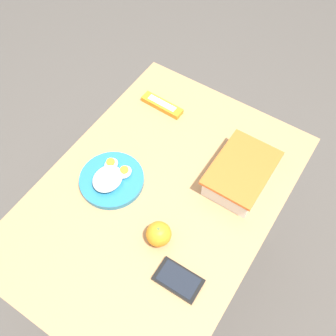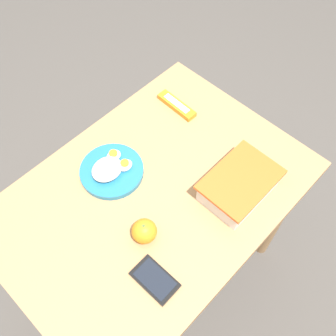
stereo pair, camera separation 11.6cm
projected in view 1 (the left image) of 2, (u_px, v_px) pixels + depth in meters
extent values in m
plane|color=#4C4742|center=(161.00, 271.00, 1.74)|extent=(10.00, 10.00, 0.00)
cube|color=#AD7F51|center=(157.00, 198.00, 1.16)|extent=(0.92, 0.65, 0.03)
cylinder|color=#936C45|center=(160.00, 139.00, 1.71)|extent=(0.05, 0.05, 0.67)
cylinder|color=#936C45|center=(30.00, 295.00, 1.35)|extent=(0.05, 0.05, 0.67)
cylinder|color=#936C45|center=(271.00, 198.00, 1.56)|extent=(0.05, 0.05, 0.67)
cube|color=white|center=(240.00, 175.00, 1.15)|extent=(0.21, 0.14, 0.07)
cube|color=beige|center=(240.00, 177.00, 1.16)|extent=(0.19, 0.13, 0.03)
cube|color=orange|center=(243.00, 168.00, 1.11)|extent=(0.22, 0.16, 0.01)
ellipsoid|color=tan|center=(250.00, 162.00, 1.17)|extent=(0.05, 0.04, 0.02)
ellipsoid|color=tan|center=(229.00, 188.00, 1.13)|extent=(0.06, 0.06, 0.03)
sphere|color=orange|center=(159.00, 234.00, 1.04)|extent=(0.07, 0.07, 0.07)
cylinder|color=#4C662D|center=(158.00, 229.00, 1.02)|extent=(0.01, 0.01, 0.00)
cylinder|color=teal|center=(112.00, 180.00, 1.16)|extent=(0.19, 0.19, 0.02)
ellipsoid|color=white|center=(108.00, 179.00, 1.14)|extent=(0.10, 0.08, 0.04)
ellipsoid|color=white|center=(111.00, 164.00, 1.17)|extent=(0.05, 0.04, 0.02)
cylinder|color=#F4A823|center=(111.00, 161.00, 1.16)|extent=(0.03, 0.03, 0.01)
ellipsoid|color=white|center=(125.00, 172.00, 1.16)|extent=(0.05, 0.04, 0.02)
cylinder|color=#F4A823|center=(125.00, 169.00, 1.14)|extent=(0.03, 0.03, 0.01)
cube|color=orange|center=(162.00, 105.00, 1.32)|extent=(0.04, 0.15, 0.02)
cube|color=white|center=(162.00, 103.00, 1.31)|extent=(0.02, 0.10, 0.00)
cube|color=black|center=(178.00, 280.00, 1.01)|extent=(0.07, 0.12, 0.01)
cube|color=black|center=(178.00, 279.00, 1.00)|extent=(0.06, 0.10, 0.00)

